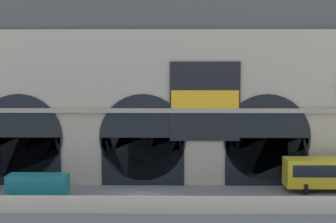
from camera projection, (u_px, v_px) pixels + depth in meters
ground_plane at (140, 198)px, 44.67m from camera, size 200.00×200.00×0.00m
quay_parapet_wall at (136, 205)px, 40.14m from camera, size 90.00×0.70×1.28m
station_building at (145, 93)px, 51.43m from camera, size 50.51×5.50×18.20m
van_midwest at (38, 185)px, 44.10m from camera, size 5.20×2.48×2.20m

